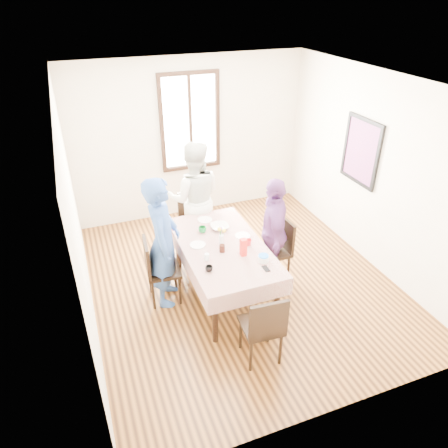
{
  "coord_description": "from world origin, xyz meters",
  "views": [
    {
      "loc": [
        -1.88,
        -4.32,
        3.65
      ],
      "look_at": [
        -0.33,
        -0.22,
        1.1
      ],
      "focal_mm": 33.4,
      "sensor_mm": 36.0,
      "label": 1
    }
  ],
  "objects": [
    {
      "name": "flower_bunch",
      "position": [
        -0.33,
        -0.14,
        0.94
      ],
      "size": [
        0.09,
        0.09,
        0.1
      ],
      "primitive_type": null,
      "color": "yellow",
      "rests_on": "flower_vase"
    },
    {
      "name": "drinking_glass",
      "position": [
        -0.62,
        -0.41,
        0.8
      ],
      "size": [
        0.06,
        0.06,
        0.09
      ],
      "primitive_type": "cylinder",
      "color": "silver",
      "rests_on": "tablecloth"
    },
    {
      "name": "serving_bowl",
      "position": [
        -0.22,
        0.22,
        0.79
      ],
      "size": [
        0.26,
        0.26,
        0.06
      ],
      "primitive_type": "imported",
      "rotation": [
        0.0,
        0.0,
        -0.09
      ],
      "color": "white",
      "rests_on": "tablecloth"
    },
    {
      "name": "jam_jar",
      "position": [
        -0.38,
        -0.31,
        0.81
      ],
      "size": [
        0.07,
        0.07,
        0.1
      ],
      "primitive_type": "cylinder",
      "color": "black",
      "rests_on": "tablecloth"
    },
    {
      "name": "person_far",
      "position": [
        -0.33,
        0.99,
        0.88
      ],
      "size": [
        0.99,
        0.86,
        1.75
      ],
      "primitive_type": "imported",
      "rotation": [
        0.0,
        0.0,
        2.88
      ],
      "color": "beige",
      "rests_on": "ground"
    },
    {
      "name": "flower_vase",
      "position": [
        -0.33,
        -0.14,
        0.83
      ],
      "size": [
        0.06,
        0.06,
        0.13
      ],
      "primitive_type": "cylinder",
      "color": "silver",
      "rests_on": "tablecloth"
    },
    {
      "name": "smartphone",
      "position": [
        -0.03,
        -0.82,
        0.77
      ],
      "size": [
        0.06,
        0.12,
        0.01
      ],
      "primitive_type": "cube",
      "color": "black",
      "rests_on": "tablecloth"
    },
    {
      "name": "ground",
      "position": [
        0.0,
        0.0,
        0.0
      ],
      "size": [
        4.5,
        4.5,
        0.0
      ],
      "primitive_type": "plane",
      "color": "black",
      "rests_on": "ground"
    },
    {
      "name": "window_pane",
      "position": [
        0.0,
        2.24,
        1.65
      ],
      "size": [
        0.9,
        0.02,
        1.5
      ],
      "primitive_type": "cube",
      "color": "white",
      "rests_on": "back_wall"
    },
    {
      "name": "chair_right",
      "position": [
        0.43,
        -0.12,
        0.46
      ],
      "size": [
        0.43,
        0.43,
        0.91
      ],
      "primitive_type": "cube",
      "rotation": [
        0.0,
        0.0,
        1.6
      ],
      "color": "black",
      "rests_on": "ground"
    },
    {
      "name": "plate_far",
      "position": [
        -0.33,
        0.52,
        0.77
      ],
      "size": [
        0.2,
        0.2,
        0.01
      ],
      "primitive_type": "cylinder",
      "color": "white",
      "rests_on": "tablecloth"
    },
    {
      "name": "dining_table",
      "position": [
        -0.33,
        -0.17,
        0.38
      ],
      "size": [
        0.9,
        1.72,
        0.75
      ],
      "primitive_type": "cube",
      "color": "black",
      "rests_on": "ground"
    },
    {
      "name": "right_wall",
      "position": [
        2.0,
        0.0,
        1.35
      ],
      "size": [
        0.0,
        4.5,
        4.5
      ],
      "primitive_type": "plane",
      "rotation": [
        1.57,
        0.0,
        -1.57
      ],
      "color": "beige",
      "rests_on": "ground"
    },
    {
      "name": "window_frame",
      "position": [
        0.0,
        2.23,
        1.65
      ],
      "size": [
        1.02,
        0.06,
        1.62
      ],
      "primitive_type": "cube",
      "color": "black",
      "rests_on": "back_wall"
    },
    {
      "name": "chair_far",
      "position": [
        -0.33,
        1.01,
        0.46
      ],
      "size": [
        0.44,
        0.44,
        0.91
      ],
      "primitive_type": "cube",
      "rotation": [
        0.0,
        0.0,
        3.18
      ],
      "color": "black",
      "rests_on": "ground"
    },
    {
      "name": "mug_flag",
      "position": [
        -0.02,
        -0.29,
        0.8
      ],
      "size": [
        0.12,
        0.12,
        0.08
      ],
      "primitive_type": "imported",
      "rotation": [
        0.0,
        0.0,
        0.61
      ],
      "color": "red",
      "rests_on": "tablecloth"
    },
    {
      "name": "plate_right",
      "position": [
        -0.01,
        -0.06,
        0.77
      ],
      "size": [
        0.2,
        0.2,
        0.01
      ],
      "primitive_type": "cylinder",
      "color": "white",
      "rests_on": "tablecloth"
    },
    {
      "name": "plate_left",
      "position": [
        -0.62,
        -0.06,
        0.77
      ],
      "size": [
        0.2,
        0.2,
        0.01
      ],
      "primitive_type": "cylinder",
      "color": "white",
      "rests_on": "tablecloth"
    },
    {
      "name": "juice_carton",
      "position": [
        -0.17,
        -0.47,
        0.88
      ],
      "size": [
        0.07,
        0.07,
        0.23
      ],
      "primitive_type": "cube",
      "color": "red",
      "rests_on": "tablecloth"
    },
    {
      "name": "back_wall",
      "position": [
        0.0,
        2.25,
        1.35
      ],
      "size": [
        4.0,
        0.0,
        4.0
      ],
      "primitive_type": "plane",
      "rotation": [
        1.57,
        0.0,
        0.0
      ],
      "color": "beige",
      "rests_on": "ground"
    },
    {
      "name": "person_left",
      "position": [
        -1.06,
        -0.01,
        0.87
      ],
      "size": [
        0.59,
        0.73,
        1.74
      ],
      "primitive_type": "imported",
      "rotation": [
        0.0,
        0.0,
        1.26
      ],
      "color": "#2B4C90",
      "rests_on": "ground"
    },
    {
      "name": "tablecloth",
      "position": [
        -0.33,
        -0.17,
        0.76
      ],
      "size": [
        1.02,
        1.84,
        0.01
      ],
      "primitive_type": "cube",
      "color": "#530500",
      "rests_on": "dining_table"
    },
    {
      "name": "butter_tub",
      "position": [
        0.01,
        -0.67,
        0.8
      ],
      "size": [
        0.14,
        0.14,
        0.07
      ],
      "primitive_type": "cylinder",
      "color": "white",
      "rests_on": "tablecloth"
    },
    {
      "name": "mug_black",
      "position": [
        -0.67,
        -0.63,
        0.8
      ],
      "size": [
        0.11,
        0.11,
        0.07
      ],
      "primitive_type": "imported",
      "rotation": [
        0.0,
        0.0,
        -0.21
      ],
      "color": "black",
      "rests_on": "tablecloth"
    },
    {
      "name": "mug_green",
      "position": [
        -0.47,
        0.22,
        0.8
      ],
      "size": [
        0.12,
        0.12,
        0.08
      ],
      "primitive_type": "imported",
      "rotation": [
        0.0,
        0.0,
        -0.13
      ],
      "color": "#0C7226",
      "rests_on": "tablecloth"
    },
    {
      "name": "chair_left",
      "position": [
        -1.08,
        -0.01,
        0.46
      ],
      "size": [
        0.46,
        0.46,
        0.91
      ],
      "primitive_type": "cube",
      "rotation": [
        0.0,
        0.0,
        -1.66
      ],
      "color": "black",
      "rests_on": "ground"
    },
    {
      "name": "butter_lid",
      "position": [
        0.01,
        -0.67,
        0.84
      ],
      "size": [
        0.12,
        0.12,
        0.01
      ],
      "primitive_type": "cylinder",
      "color": "blue",
      "rests_on": "butter_tub"
    },
    {
      "name": "art_poster",
      "position": [
        1.98,
        0.3,
        1.55
      ],
      "size": [
        0.04,
        0.76,
        0.96
      ],
      "primitive_type": "cube",
      "color": "red",
      "rests_on": "right_wall"
    },
    {
      "name": "chair_near",
      "position": [
        -0.33,
        -1.35,
        0.46
      ],
      "size": [
        0.45,
        0.45,
        0.91
      ],
      "primitive_type": "cube",
      "rotation": [
        0.0,
        0.0,
        -0.07
      ],
      "color": "black",
      "rests_on": "ground"
    },
    {
      "name": "person_right",
      "position": [
        0.41,
        -0.12,
        0.77
      ],
      "size": [
        0.69,
        0.98,
        1.55
      ],
      "primitive_type": "imported",
      "rotation": [
        0.0,
        0.0,
        -1.96
      ],
      "color": "#6D3A7A",
      "rests_on": "ground"
    }
  ]
}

